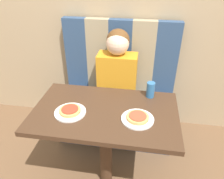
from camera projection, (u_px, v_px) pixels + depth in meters
ground_plane at (106, 179)px, 1.93m from camera, size 12.00×12.00×0.00m
wall_back at (123, 5)px, 2.05m from camera, size 7.00×0.05×2.60m
booth_seat at (117, 117)px, 2.35m from camera, size 1.14×0.51×0.43m
booth_backrest at (120, 57)px, 2.22m from camera, size 1.14×0.08×0.76m
dining_table at (105, 122)px, 1.60m from camera, size 1.02×0.62×0.76m
person at (117, 67)px, 2.05m from camera, size 0.37×0.23×0.72m
plate_left at (70, 112)px, 1.51m from camera, size 0.22×0.22×0.01m
plate_right at (138, 119)px, 1.45m from camera, size 0.22×0.22×0.01m
pizza_left at (70, 110)px, 1.50m from camera, size 0.15×0.15×0.02m
pizza_right at (138, 117)px, 1.44m from camera, size 0.15×0.15×0.02m
drinking_cup at (150, 90)px, 1.66m from camera, size 0.06×0.06×0.12m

